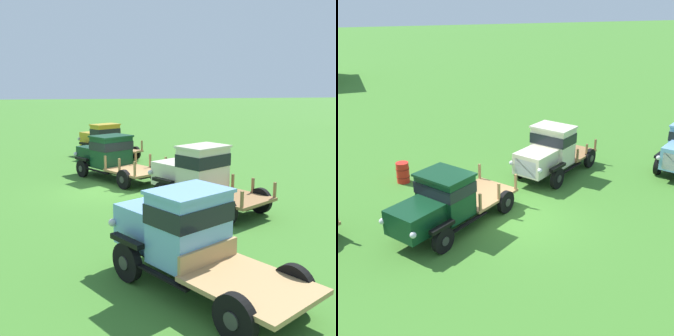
# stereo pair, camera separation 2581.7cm
# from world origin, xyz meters

# --- Properties ---
(ground_plane) EXTENTS (240.00, 240.00, 0.00)m
(ground_plane) POSITION_xyz_m (0.00, 0.00, 0.00)
(ground_plane) COLOR #3D7528
(vintage_truck_second_in_line) EXTENTS (5.30, 4.20, 2.07)m
(vintage_truck_second_in_line) POSITION_xyz_m (-2.57, 0.09, 1.10)
(vintage_truck_second_in_line) COLOR black
(vintage_truck_second_in_line) RESTS_ON ground
(vintage_truck_midrow_center) EXTENTS (4.99, 3.95, 2.29)m
(vintage_truck_midrow_center) POSITION_xyz_m (2.97, 2.99, 1.20)
(vintage_truck_midrow_center) COLOR black
(vintage_truck_midrow_center) RESTS_ON ground
(oil_drum_beside_row) EXTENTS (0.58, 0.58, 0.91)m
(oil_drum_beside_row) POSITION_xyz_m (-3.21, 4.77, 0.45)
(oil_drum_beside_row) COLOR red
(oil_drum_beside_row) RESTS_ON ground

